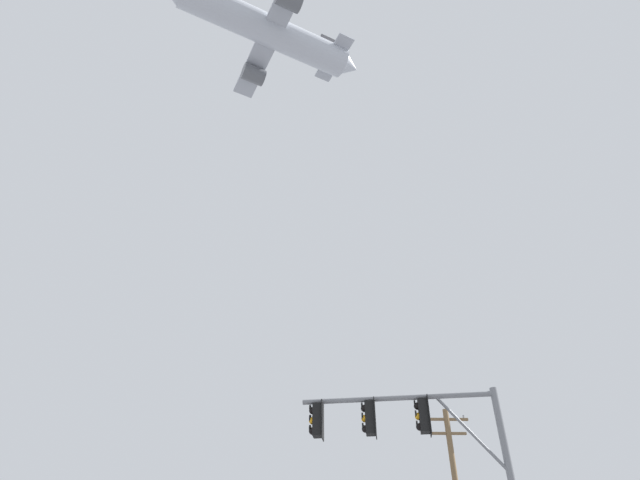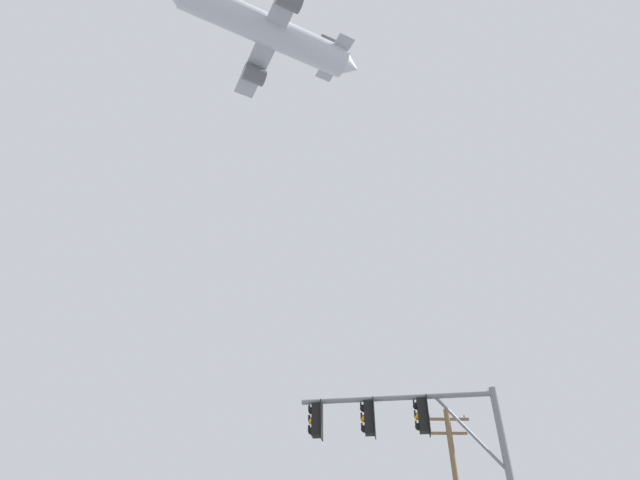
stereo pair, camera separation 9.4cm
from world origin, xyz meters
name	(u,v)px [view 1 (the left image)]	position (x,y,z in m)	size (l,w,h in m)	color
signal_pole_near	(422,444)	(2.76, 8.89, 4.78)	(5.37, 1.08, 6.20)	slate
airplane	(266,30)	(-5.00, 24.22, 48.55)	(20.38, 15.74, 5.84)	#B7BCC6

